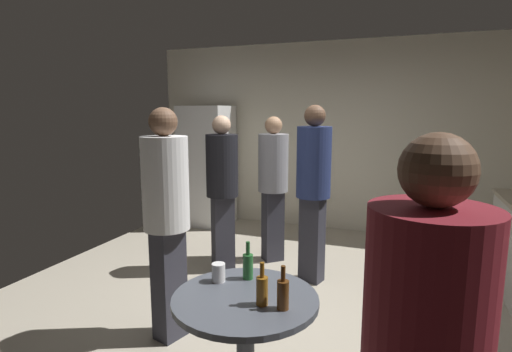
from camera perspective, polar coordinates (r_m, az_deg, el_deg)
ground_plane at (r=3.82m, az=2.18°, el=-18.55°), size 5.20×5.20×0.10m
wall_back at (r=5.94m, az=10.29°, el=5.47°), size 5.32×0.06×2.70m
refrigerator at (r=6.15m, az=-6.97°, el=1.46°), size 0.70×0.68×1.80m
foreground_table at (r=2.32m, az=-1.53°, el=-19.05°), size 0.80×0.80×0.73m
beer_bottle_amber at (r=2.15m, az=0.87°, el=-15.83°), size 0.06×0.06×0.23m
beer_bottle_brown at (r=2.12m, az=3.85°, el=-16.32°), size 0.06×0.06×0.23m
beer_bottle_green at (r=2.45m, az=-1.15°, el=-12.58°), size 0.06×0.06×0.23m
plastic_cup_white at (r=2.44m, az=-5.36°, el=-13.51°), size 0.08×0.08×0.11m
person_in_navy_shirt at (r=4.01m, az=8.16°, el=-0.57°), size 0.42×0.42×1.79m
person_in_black_shirt at (r=4.27m, az=-4.82°, el=-0.81°), size 0.48×0.48×1.68m
person_in_gray_shirt at (r=4.56m, az=2.45°, el=-0.26°), size 0.48×0.48×1.67m
person_in_white_shirt at (r=3.03m, az=-12.64°, el=-4.32°), size 0.42×0.42×1.76m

